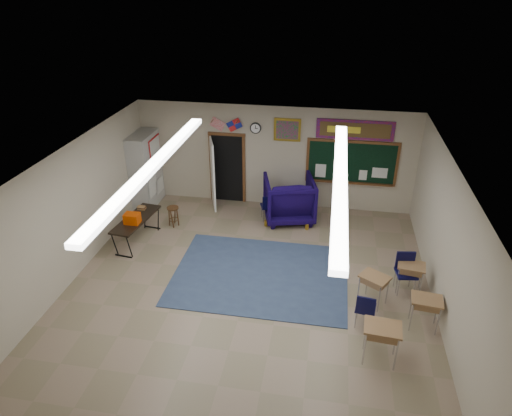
% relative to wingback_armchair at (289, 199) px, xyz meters
% --- Properties ---
extents(floor, '(9.00, 9.00, 0.00)m').
position_rel_wingback_armchair_xyz_m(floor, '(-0.55, -3.63, -0.63)').
color(floor, '#87725D').
rests_on(floor, ground).
extents(back_wall, '(8.00, 0.04, 3.00)m').
position_rel_wingback_armchair_xyz_m(back_wall, '(-0.55, 0.87, 0.87)').
color(back_wall, '#B1A88F').
rests_on(back_wall, floor).
extents(left_wall, '(0.04, 9.00, 3.00)m').
position_rel_wingback_armchair_xyz_m(left_wall, '(-4.55, -3.63, 0.87)').
color(left_wall, '#B1A88F').
rests_on(left_wall, floor).
extents(right_wall, '(0.04, 9.00, 3.00)m').
position_rel_wingback_armchair_xyz_m(right_wall, '(3.45, -3.63, 0.87)').
color(right_wall, '#B1A88F').
rests_on(right_wall, floor).
extents(ceiling, '(8.00, 9.00, 0.04)m').
position_rel_wingback_armchair_xyz_m(ceiling, '(-0.55, -3.63, 2.37)').
color(ceiling, '#B9B9B5').
rests_on(ceiling, back_wall).
extents(area_rug, '(4.00, 3.00, 0.02)m').
position_rel_wingback_armchair_xyz_m(area_rug, '(-0.35, -2.83, -0.62)').
color(area_rug, '#354866').
rests_on(area_rug, floor).
extents(fluorescent_strips, '(3.86, 6.00, 0.10)m').
position_rel_wingback_armchair_xyz_m(fluorescent_strips, '(-0.55, -3.63, 2.31)').
color(fluorescent_strips, white).
rests_on(fluorescent_strips, ceiling).
extents(doorway, '(1.10, 0.89, 2.16)m').
position_rel_wingback_armchair_xyz_m(doorway, '(-2.05, 0.72, 0.43)').
color(doorway, black).
rests_on(doorway, back_wall).
extents(chalkboard, '(2.55, 0.14, 1.30)m').
position_rel_wingback_armchair_xyz_m(chalkboard, '(1.65, 0.83, 0.84)').
color(chalkboard, brown).
rests_on(chalkboard, back_wall).
extents(bulletin_board, '(2.10, 0.05, 0.55)m').
position_rel_wingback_armchair_xyz_m(bulletin_board, '(1.65, 0.84, 1.82)').
color(bulletin_board, red).
rests_on(bulletin_board, back_wall).
extents(framed_art_print, '(0.75, 0.05, 0.65)m').
position_rel_wingback_armchair_xyz_m(framed_art_print, '(-0.20, 0.84, 1.72)').
color(framed_art_print, olive).
rests_on(framed_art_print, back_wall).
extents(wall_clock, '(0.32, 0.05, 0.32)m').
position_rel_wingback_armchair_xyz_m(wall_clock, '(-1.10, 0.84, 1.72)').
color(wall_clock, black).
rests_on(wall_clock, back_wall).
extents(wall_flags, '(1.16, 0.06, 0.70)m').
position_rel_wingback_armchair_xyz_m(wall_flags, '(-1.95, 0.81, 1.85)').
color(wall_flags, red).
rests_on(wall_flags, back_wall).
extents(storage_cabinet, '(0.59, 1.25, 2.20)m').
position_rel_wingback_armchair_xyz_m(storage_cabinet, '(-4.26, 0.22, 0.47)').
color(storage_cabinet, '#A7A7A2').
rests_on(storage_cabinet, floor).
extents(wingback_armchair, '(1.63, 1.66, 1.25)m').
position_rel_wingback_armchair_xyz_m(wingback_armchair, '(0.00, 0.00, 0.00)').
color(wingback_armchair, '#0E0533').
rests_on(wingback_armchair, floor).
extents(student_chair_reading, '(0.51, 0.51, 0.81)m').
position_rel_wingback_armchair_xyz_m(student_chair_reading, '(-0.58, -0.16, -0.22)').
color(student_chair_reading, black).
rests_on(student_chair_reading, floor).
extents(student_chair_desk_a, '(0.46, 0.46, 0.81)m').
position_rel_wingback_armchair_xyz_m(student_chair_desk_a, '(1.96, -4.13, -0.22)').
color(student_chair_desk_a, black).
rests_on(student_chair_desk_a, floor).
extents(student_chair_desk_b, '(0.51, 0.51, 0.91)m').
position_rel_wingback_armchair_xyz_m(student_chair_desk_b, '(2.86, -2.89, -0.17)').
color(student_chair_desk_b, black).
rests_on(student_chair_desk_b, floor).
extents(student_desk_front_left, '(0.72, 0.67, 0.69)m').
position_rel_wingback_armchair_xyz_m(student_desk_front_left, '(2.15, -3.40, -0.24)').
color(student_desk_front_left, '#936744').
rests_on(student_desk_front_left, floor).
extents(student_desk_front_right, '(0.63, 0.51, 0.69)m').
position_rel_wingback_armchair_xyz_m(student_desk_front_right, '(2.96, -2.85, -0.24)').
color(student_desk_front_right, '#936744').
rests_on(student_desk_front_right, floor).
extents(student_desk_back_left, '(0.69, 0.54, 0.78)m').
position_rel_wingback_armchair_xyz_m(student_desk_back_left, '(2.19, -5.02, -0.19)').
color(student_desk_back_left, '#936744').
rests_on(student_desk_back_left, floor).
extents(student_desk_back_right, '(0.63, 0.50, 0.70)m').
position_rel_wingback_armchair_xyz_m(student_desk_back_right, '(3.10, -3.99, -0.23)').
color(student_desk_back_right, '#936744').
rests_on(student_desk_back_right, floor).
extents(folding_table, '(0.76, 1.73, 0.95)m').
position_rel_wingback_armchair_xyz_m(folding_table, '(-3.72, -1.92, -0.25)').
color(folding_table, black).
rests_on(folding_table, floor).
extents(wooden_stool, '(0.32, 0.32, 0.57)m').
position_rel_wingback_armchair_xyz_m(wooden_stool, '(-3.09, -0.94, -0.33)').
color(wooden_stool, '#4D2B17').
rests_on(wooden_stool, floor).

